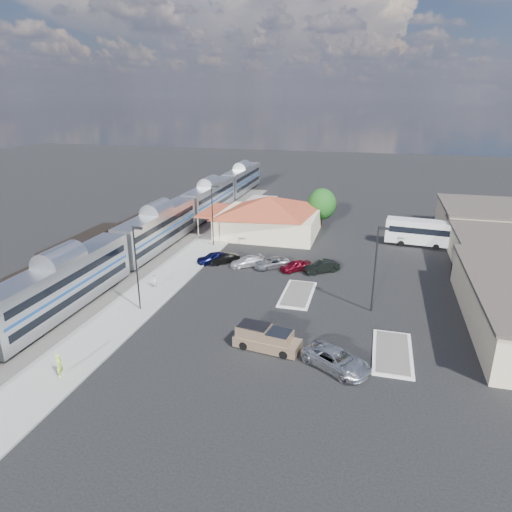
% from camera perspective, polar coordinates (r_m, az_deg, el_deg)
% --- Properties ---
extents(ground, '(280.00, 280.00, 0.00)m').
position_cam_1_polar(ground, '(50.03, 0.28, -5.30)').
color(ground, black).
rests_on(ground, ground).
extents(railbed, '(16.00, 100.00, 0.12)m').
position_cam_1_polar(railbed, '(64.72, -16.14, -0.17)').
color(railbed, '#4C4944').
rests_on(railbed, ground).
extents(platform, '(5.50, 92.00, 0.18)m').
position_cam_1_polar(platform, '(59.00, -9.57, -1.54)').
color(platform, gray).
rests_on(platform, ground).
extents(passenger_train, '(3.00, 104.00, 5.55)m').
position_cam_1_polar(passenger_train, '(66.36, -12.10, 3.20)').
color(passenger_train, silver).
rests_on(passenger_train, ground).
extents(freight_cars, '(2.80, 46.00, 4.00)m').
position_cam_1_polar(freight_cars, '(62.39, -20.64, 0.41)').
color(freight_cars, black).
rests_on(freight_cars, ground).
extents(station_depot, '(18.35, 12.24, 6.20)m').
position_cam_1_polar(station_depot, '(72.06, 1.60, 5.13)').
color(station_depot, beige).
rests_on(station_depot, ground).
extents(buildings_east, '(14.40, 51.40, 4.80)m').
position_cam_1_polar(buildings_east, '(63.37, 29.26, -0.26)').
color(buildings_east, '#C6B28C').
rests_on(buildings_east, ground).
extents(traffic_island_south, '(3.30, 7.50, 0.21)m').
position_cam_1_polar(traffic_island_south, '(51.02, 5.22, -4.75)').
color(traffic_island_south, silver).
rests_on(traffic_island_south, ground).
extents(traffic_island_north, '(3.30, 7.50, 0.21)m').
position_cam_1_polar(traffic_island_north, '(41.65, 16.69, -11.49)').
color(traffic_island_north, silver).
rests_on(traffic_island_north, ground).
extents(lamp_plat_s, '(1.08, 0.25, 9.00)m').
position_cam_1_polar(lamp_plat_s, '(46.74, -14.67, -0.72)').
color(lamp_plat_s, black).
rests_on(lamp_plat_s, ground).
extents(lamp_plat_n, '(1.08, 0.25, 9.00)m').
position_cam_1_polar(lamp_plat_n, '(65.87, -5.41, 5.66)').
color(lamp_plat_n, black).
rests_on(lamp_plat_n, ground).
extents(lamp_lot, '(1.08, 0.25, 9.00)m').
position_cam_1_polar(lamp_lot, '(46.66, 14.82, -0.77)').
color(lamp_lot, black).
rests_on(lamp_lot, ground).
extents(tree_depot, '(4.71, 4.71, 6.63)m').
position_cam_1_polar(tree_depot, '(76.35, 8.23, 6.44)').
color(tree_depot, '#382314').
rests_on(tree_depot, ground).
extents(pickup_truck, '(6.03, 2.93, 2.00)m').
position_cam_1_polar(pickup_truck, '(40.27, 1.43, -10.34)').
color(pickup_truck, tan).
rests_on(pickup_truck, ground).
extents(suv, '(6.42, 5.45, 1.64)m').
position_cam_1_polar(suv, '(38.24, 9.98, -12.64)').
color(suv, '#AAACB2').
rests_on(suv, ground).
extents(coach_bus, '(12.21, 3.80, 3.85)m').
position_cam_1_polar(coach_bus, '(70.75, 20.79, 2.81)').
color(coach_bus, white).
rests_on(coach_bus, ground).
extents(person_a, '(0.59, 0.78, 1.91)m').
position_cam_1_polar(person_a, '(39.51, -23.35, -12.42)').
color(person_a, '#B7DA44').
rests_on(person_a, platform).
extents(person_b, '(0.75, 0.91, 1.72)m').
position_cam_1_polar(person_b, '(53.31, -12.67, -2.97)').
color(person_b, silver).
rests_on(person_b, platform).
extents(parked_car_a, '(4.61, 4.08, 1.51)m').
position_cam_1_polar(parked_car_a, '(60.29, -5.33, -0.20)').
color(parked_car_a, '#0C0F3D').
rests_on(parked_car_a, ground).
extents(parked_car_b, '(4.06, 3.72, 1.35)m').
position_cam_1_polar(parked_car_b, '(60.15, -4.01, -0.30)').
color(parked_car_b, black).
rests_on(parked_car_b, ground).
extents(parked_car_c, '(4.66, 4.15, 1.30)m').
position_cam_1_polar(parked_car_c, '(58.98, -1.15, -0.69)').
color(parked_car_c, silver).
rests_on(parked_car_c, ground).
extents(parked_car_d, '(5.00, 4.67, 1.31)m').
position_cam_1_polar(parked_car_d, '(58.50, 1.94, -0.86)').
color(parked_car_d, '#92959A').
rests_on(parked_car_d, ground).
extents(parked_car_e, '(4.17, 3.93, 1.39)m').
position_cam_1_polar(parked_car_e, '(57.62, 4.98, -1.20)').
color(parked_car_e, maroon).
rests_on(parked_car_e, ground).
extents(parked_car_f, '(4.57, 3.99, 1.49)m').
position_cam_1_polar(parked_car_f, '(57.48, 8.17, -1.33)').
color(parked_car_f, black).
rests_on(parked_car_f, ground).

